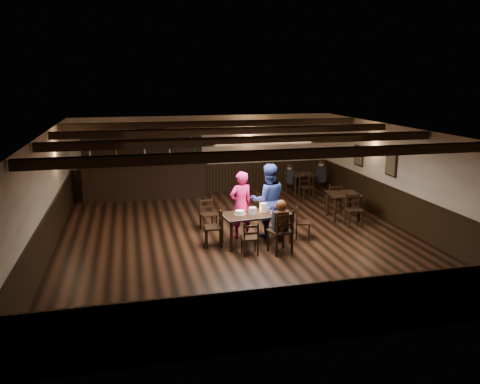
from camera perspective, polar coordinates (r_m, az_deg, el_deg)
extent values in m
plane|color=black|center=(11.92, -0.14, -5.59)|extent=(10.00, 10.00, 0.00)
cube|color=beige|center=(16.36, -4.18, 4.58)|extent=(9.00, 0.02, 2.70)
cube|color=beige|center=(6.98, 9.44, -8.28)|extent=(9.00, 0.02, 2.70)
cube|color=beige|center=(11.41, -22.71, -0.49)|extent=(0.02, 10.00, 2.70)
cube|color=beige|center=(13.29, 19.10, 1.72)|extent=(0.02, 10.00, 2.70)
cube|color=silver|center=(11.32, -0.15, 7.42)|extent=(9.00, 10.00, 0.02)
cube|color=black|center=(16.49, -4.12, 1.65)|extent=(9.00, 0.04, 1.00)
cube|color=black|center=(7.37, 9.08, -14.34)|extent=(9.00, 0.04, 1.00)
cube|color=black|center=(11.63, -22.18, -4.55)|extent=(0.04, 10.00, 1.00)
cube|color=black|center=(13.47, 18.71, -1.82)|extent=(0.04, 10.00, 1.00)
cube|color=black|center=(16.07, -10.93, 6.00)|extent=(0.90, 0.03, 1.00)
cube|color=black|center=(16.05, -10.93, 5.99)|extent=(0.80, 0.02, 0.90)
cube|color=black|center=(13.65, 17.97, 3.17)|extent=(0.03, 0.55, 0.65)
cube|color=#72664C|center=(13.64, 17.89, 3.17)|extent=(0.02, 0.45, 0.55)
cube|color=black|center=(15.28, 14.29, 4.30)|extent=(0.03, 0.55, 0.65)
cube|color=#72664C|center=(15.27, 14.22, 4.30)|extent=(0.02, 0.45, 0.55)
cube|color=black|center=(8.46, 4.54, 4.55)|extent=(8.90, 0.18, 0.18)
cube|color=black|center=(10.36, 1.13, 6.28)|extent=(8.90, 0.18, 0.18)
cube|color=black|center=(12.30, -1.23, 7.46)|extent=(8.90, 0.18, 0.18)
cube|color=black|center=(14.25, -2.95, 8.31)|extent=(8.90, 0.18, 0.18)
cube|color=black|center=(10.88, -1.06, -5.54)|extent=(0.07, 0.07, 0.71)
cube|color=black|center=(11.51, -2.23, -4.45)|extent=(0.07, 0.07, 0.71)
cube|color=black|center=(11.45, 6.21, -4.62)|extent=(0.07, 0.07, 0.71)
cube|color=black|center=(12.05, 4.71, -3.64)|extent=(0.07, 0.07, 0.71)
cube|color=black|center=(11.34, 1.99, -2.75)|extent=(1.74, 1.02, 0.04)
cube|color=#A5A8AD|center=(11.69, 1.25, -2.23)|extent=(1.64, 0.23, 0.05)
cube|color=#A5A8AD|center=(10.99, 2.78, -3.30)|extent=(1.64, 0.23, 0.05)
cube|color=#A5A8AD|center=(11.66, 5.68, -2.34)|extent=(0.13, 0.82, 0.05)
cube|color=#A5A8AD|center=(11.06, -1.89, -3.16)|extent=(0.13, 0.82, 0.05)
cube|color=black|center=(10.95, 1.85, -6.33)|extent=(0.03, 0.03, 0.38)
cube|color=black|center=(10.68, 2.19, -6.86)|extent=(0.03, 0.03, 0.38)
cube|color=black|center=(10.89, 0.21, -6.43)|extent=(0.03, 0.03, 0.38)
cube|color=black|center=(10.62, 0.52, -6.98)|extent=(0.03, 0.03, 0.38)
cube|color=black|center=(10.72, 1.20, -5.61)|extent=(0.39, 0.37, 0.04)
cube|color=black|center=(10.51, 1.37, -4.86)|extent=(0.37, 0.05, 0.39)
cube|color=black|center=(10.53, 1.37, -5.07)|extent=(0.32, 0.04, 0.04)
cube|color=black|center=(10.48, 1.37, -4.25)|extent=(0.32, 0.04, 0.04)
cube|color=black|center=(11.16, 5.29, -5.68)|extent=(0.05, 0.05, 0.49)
cube|color=black|center=(10.85, 6.36, -6.28)|extent=(0.05, 0.05, 0.49)
cube|color=black|center=(10.96, 3.43, -6.01)|extent=(0.05, 0.05, 0.49)
cube|color=black|center=(10.64, 4.48, -6.64)|extent=(0.05, 0.05, 0.49)
cube|color=black|center=(10.81, 4.92, -4.81)|extent=(0.57, 0.55, 0.05)
cube|color=black|center=(10.57, 5.49, -3.78)|extent=(0.48, 0.15, 0.52)
cube|color=black|center=(10.59, 5.49, -4.05)|extent=(0.41, 0.12, 0.06)
cube|color=black|center=(10.53, 5.51, -2.98)|extent=(0.41, 0.12, 0.06)
cube|color=black|center=(11.48, -4.21, -5.22)|extent=(0.04, 0.04, 0.45)
cube|color=black|center=(11.51, -2.45, -5.14)|extent=(0.04, 0.04, 0.45)
cube|color=black|center=(11.13, -4.03, -5.84)|extent=(0.04, 0.04, 0.45)
cube|color=black|center=(11.16, -2.22, -5.75)|extent=(0.04, 0.04, 0.45)
cube|color=black|center=(11.24, -3.25, -4.31)|extent=(0.44, 0.46, 0.04)
cube|color=black|center=(11.19, -2.36, -3.14)|extent=(0.07, 0.44, 0.47)
cube|color=black|center=(11.20, -2.36, -3.36)|extent=(0.05, 0.37, 0.05)
cube|color=black|center=(11.15, -2.37, -2.45)|extent=(0.05, 0.37, 0.05)
cube|color=black|center=(11.76, 8.44, -4.98)|extent=(0.04, 0.04, 0.40)
cube|color=black|center=(11.75, 6.88, -4.93)|extent=(0.04, 0.04, 0.40)
cube|color=black|center=(12.08, 8.42, -4.47)|extent=(0.04, 0.04, 0.40)
cube|color=black|center=(12.07, 6.90, -4.42)|extent=(0.04, 0.04, 0.40)
cube|color=black|center=(11.85, 7.70, -3.69)|extent=(0.49, 0.50, 0.04)
cube|color=black|center=(11.79, 6.95, -2.68)|extent=(0.17, 0.38, 0.42)
cube|color=black|center=(11.80, 6.95, -2.88)|extent=(0.14, 0.32, 0.05)
cube|color=black|center=(11.75, 6.97, -2.09)|extent=(0.14, 0.32, 0.05)
cube|color=black|center=(12.28, -4.34, -4.04)|extent=(0.04, 0.04, 0.41)
cube|color=black|center=(12.57, -4.86, -3.63)|extent=(0.04, 0.04, 0.41)
cube|color=black|center=(12.40, -2.86, -3.84)|extent=(0.04, 0.04, 0.41)
cube|color=black|center=(12.68, -3.41, -3.44)|extent=(0.04, 0.04, 0.41)
cube|color=black|center=(12.42, -3.88, -2.75)|extent=(0.47, 0.45, 0.04)
cube|color=black|center=(12.50, -4.16, -1.62)|extent=(0.40, 0.11, 0.43)
cube|color=black|center=(12.51, -4.16, -1.81)|extent=(0.34, 0.09, 0.05)
cube|color=black|center=(12.47, -4.17, -1.05)|extent=(0.34, 0.09, 0.05)
imported|color=#F7175D|center=(11.74, 0.11, -1.55)|extent=(0.70, 0.55, 1.70)
imported|color=navy|center=(11.83, 3.44, -1.02)|extent=(0.94, 0.75, 1.87)
cube|color=black|center=(10.92, 4.72, -4.59)|extent=(0.32, 0.32, 0.13)
cube|color=black|center=(10.74, 4.95, -3.62)|extent=(0.34, 0.20, 0.48)
cylinder|color=black|center=(10.67, 4.97, -2.49)|extent=(0.10, 0.34, 0.34)
sphere|color=#D8A384|center=(10.63, 4.99, -1.71)|extent=(0.21, 0.21, 0.21)
sphere|color=#381A0C|center=(10.60, 5.04, -1.70)|extent=(0.26, 0.26, 0.26)
cone|color=#381A0C|center=(10.63, 5.16, -3.92)|extent=(0.20, 0.20, 0.60)
cylinder|color=white|center=(11.27, -0.02, -2.68)|extent=(0.29, 0.29, 0.01)
cylinder|color=white|center=(11.26, -0.02, -2.45)|extent=(0.23, 0.23, 0.08)
cylinder|color=silver|center=(11.26, -0.02, -2.55)|extent=(0.24, 0.24, 0.04)
cylinder|color=white|center=(11.25, 1.53, -2.30)|extent=(0.18, 0.18, 0.17)
cylinder|color=white|center=(11.46, 2.87, -1.89)|extent=(0.19, 0.19, 0.22)
cylinder|color=#A5A8AD|center=(11.47, 1.90, -2.36)|extent=(0.05, 0.05, 0.03)
sphere|color=orange|center=(11.46, 1.91, -2.21)|extent=(0.03, 0.03, 0.03)
cylinder|color=silver|center=(11.33, 3.77, -2.43)|extent=(0.03, 0.03, 0.09)
cylinder|color=#A5A8AD|center=(11.40, 3.99, -2.30)|extent=(0.04, 0.04, 0.10)
cylinder|color=silver|center=(11.54, 3.44, -2.08)|extent=(0.06, 0.06, 0.10)
cube|color=#9C1E11|center=(11.39, 4.39, -2.57)|extent=(0.28, 0.21, 0.00)
cube|color=#0D0F42|center=(11.59, 4.17, -2.27)|extent=(0.34, 0.26, 0.00)
cube|color=black|center=(15.97, -11.53, 1.19)|extent=(3.96, 0.60, 1.10)
cube|color=black|center=(15.85, -11.63, 3.21)|extent=(4.16, 0.70, 0.05)
cube|color=black|center=(16.12, -11.66, 3.30)|extent=(3.96, 0.10, 2.20)
cube|color=black|center=(15.98, -11.69, 4.11)|extent=(3.86, 0.22, 0.03)
cube|color=black|center=(15.93, -11.75, 5.35)|extent=(3.86, 0.22, 0.03)
cube|color=black|center=(15.89, -11.81, 6.60)|extent=(3.86, 0.22, 0.03)
cube|color=black|center=(13.62, 12.51, -0.24)|extent=(0.92, 0.92, 0.04)
cube|color=black|center=(13.28, 11.53, -2.22)|extent=(0.05, 0.05, 0.71)
cube|color=black|center=(13.92, 10.60, -1.45)|extent=(0.05, 0.05, 0.71)
cube|color=black|center=(13.53, 14.32, -2.09)|extent=(0.05, 0.05, 0.71)
cube|color=black|center=(14.15, 13.28, -1.33)|extent=(0.05, 0.05, 0.71)
cube|color=black|center=(16.15, 7.29, 2.15)|extent=(0.90, 0.90, 0.04)
cube|color=black|center=(15.79, 6.72, 0.51)|extent=(0.05, 0.05, 0.71)
cube|color=black|center=(16.38, 5.67, 1.01)|extent=(0.05, 0.05, 0.71)
cube|color=black|center=(16.10, 8.84, 0.69)|extent=(0.05, 0.05, 0.71)
cube|color=black|center=(16.67, 7.74, 1.18)|extent=(0.05, 0.05, 0.71)
cube|color=black|center=(15.89, 6.02, 1.90)|extent=(0.23, 0.34, 0.47)
sphere|color=#D8A384|center=(15.83, 6.05, 3.02)|extent=(0.18, 0.18, 0.18)
sphere|color=black|center=(15.83, 6.05, 3.11)|extent=(0.19, 0.19, 0.19)
cube|color=black|center=(16.31, 9.84, 2.20)|extent=(0.26, 0.39, 0.53)
sphere|color=#D8A384|center=(16.24, 9.89, 3.44)|extent=(0.21, 0.21, 0.21)
sphere|color=black|center=(16.24, 9.89, 3.55)|extent=(0.22, 0.22, 0.22)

